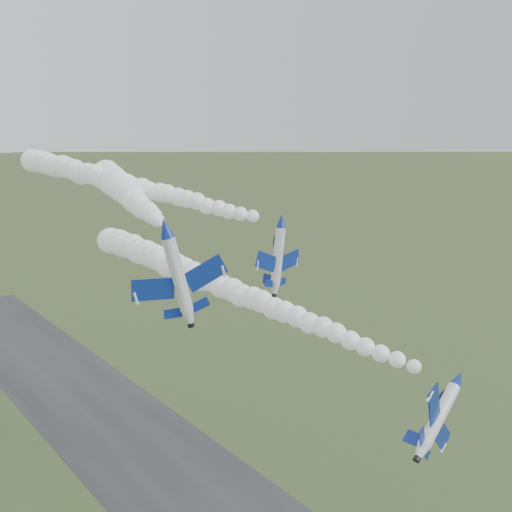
{
  "coord_description": "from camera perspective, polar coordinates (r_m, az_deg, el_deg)",
  "views": [
    {
      "loc": [
        -42.69,
        -34.55,
        58.32
      ],
      "look_at": [
        3.34,
        20.63,
        40.85
      ],
      "focal_mm": 40.0,
      "sensor_mm": 36.0,
      "label": 1
    }
  ],
  "objects": [
    {
      "name": "jet_pair_right",
      "position": [
        78.9,
        2.62,
        3.57
      ],
      "size": [
        9.89,
        11.78,
        3.1
      ],
      "rotation": [
        0.0,
        0.15,
        0.18
      ],
      "color": "white"
    },
    {
      "name": "smoke_trail_jet_pair_left",
      "position": [
        95.47,
        -12.95,
        6.27
      ],
      "size": [
        23.72,
        51.56,
        5.54
      ],
      "primitive_type": null,
      "rotation": [
        0.0,
        0.0,
        -0.36
      ],
      "color": "white"
    },
    {
      "name": "jet_pair_left",
      "position": [
        66.42,
        -9.04,
        2.81
      ],
      "size": [
        11.49,
        13.54,
        4.03
      ],
      "rotation": [
        0.0,
        -0.22,
        -0.36
      ],
      "color": "white"
    },
    {
      "name": "runway",
      "position": [
        96.89,
        -5.53,
        -23.4
      ],
      "size": [
        24.0,
        260.0,
        0.04
      ],
      "primitive_type": "cube",
      "color": "#29292C",
      "rests_on": "ground"
    },
    {
      "name": "jet_lead",
      "position": [
        72.54,
        19.62,
        -11.54
      ],
      "size": [
        5.73,
        12.77,
        9.13
      ],
      "rotation": [
        0.0,
        1.04,
        0.15
      ],
      "color": "white"
    },
    {
      "name": "smoke_trail_jet_lead",
      "position": [
        93.43,
        -3.0,
        -3.16
      ],
      "size": [
        16.52,
        73.65,
        5.28
      ],
      "primitive_type": null,
      "rotation": [
        0.0,
        0.0,
        0.15
      ],
      "color": "white"
    },
    {
      "name": "smoke_trail_jet_pair_right",
      "position": [
        105.98,
        -13.35,
        7.14
      ],
      "size": [
        17.37,
        68.82,
        4.84
      ],
      "primitive_type": null,
      "rotation": [
        0.0,
        0.0,
        0.18
      ],
      "color": "white"
    }
  ]
}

